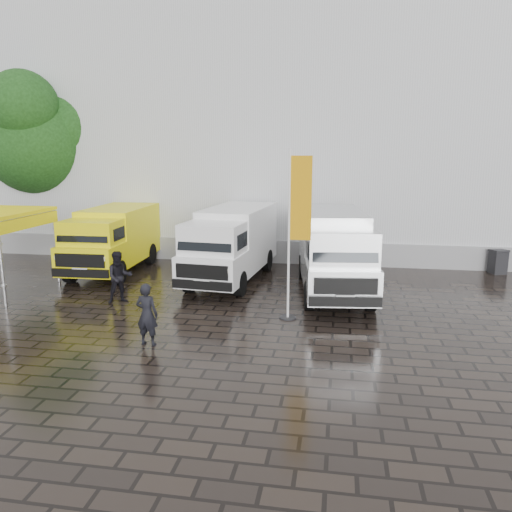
# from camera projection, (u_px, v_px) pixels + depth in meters

# --- Properties ---
(ground) EXTENTS (120.00, 120.00, 0.00)m
(ground) POSITION_uv_depth(u_px,v_px,m) (283.00, 325.00, 14.29)
(ground) COLOR black
(ground) RESTS_ON ground
(exhibition_hall) EXTENTS (44.00, 16.00, 12.00)m
(exhibition_hall) POSITION_uv_depth(u_px,v_px,m) (352.00, 131.00, 28.16)
(exhibition_hall) COLOR silver
(exhibition_hall) RESTS_ON ground
(hall_plinth) EXTENTS (44.00, 0.15, 1.00)m
(hall_plinth) POSITION_uv_depth(u_px,v_px,m) (350.00, 254.00, 21.53)
(hall_plinth) COLOR gray
(hall_plinth) RESTS_ON ground
(van_yellow) EXTENTS (2.34, 5.66, 2.58)m
(van_yellow) POSITION_uv_depth(u_px,v_px,m) (112.00, 241.00, 20.21)
(van_yellow) COLOR yellow
(van_yellow) RESTS_ON ground
(van_white) EXTENTS (2.68, 6.44, 2.72)m
(van_white) POSITION_uv_depth(u_px,v_px,m) (232.00, 245.00, 18.95)
(van_white) COLOR white
(van_white) RESTS_ON ground
(van_silver) EXTENTS (2.92, 6.64, 2.78)m
(van_silver) POSITION_uv_depth(u_px,v_px,m) (334.00, 253.00, 17.33)
(van_silver) COLOR silver
(van_silver) RESTS_ON ground
(flagpole) EXTENTS (0.88, 0.50, 4.95)m
(flagpole) POSITION_uv_depth(u_px,v_px,m) (295.00, 227.00, 14.23)
(flagpole) COLOR black
(flagpole) RESTS_ON ground
(tree) EXTENTS (4.84, 4.84, 8.69)m
(tree) POSITION_uv_depth(u_px,v_px,m) (35.00, 136.00, 23.56)
(tree) COLOR black
(tree) RESTS_ON ground
(wheelie_bin) EXTENTS (0.74, 0.74, 0.98)m
(wheelie_bin) POSITION_uv_depth(u_px,v_px,m) (498.00, 262.00, 20.16)
(wheelie_bin) COLOR black
(wheelie_bin) RESTS_ON ground
(person_front) EXTENTS (0.64, 0.46, 1.63)m
(person_front) POSITION_uv_depth(u_px,v_px,m) (147.00, 314.00, 12.64)
(person_front) COLOR black
(person_front) RESTS_ON ground
(person_tent) EXTENTS (1.05, 1.00, 1.71)m
(person_tent) POSITION_uv_depth(u_px,v_px,m) (120.00, 277.00, 16.22)
(person_tent) COLOR black
(person_tent) RESTS_ON ground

